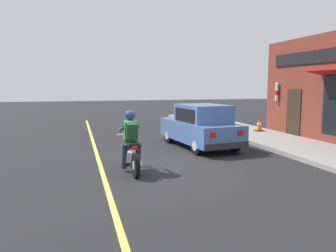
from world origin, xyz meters
TOP-DOWN VIEW (x-y plane):
  - ground_plane at (0.00, 0.00)m, footprint 80.00×80.00m
  - sidewalk_curb at (5.27, 3.00)m, footprint 2.60×22.00m
  - lane_stripe at (-1.80, 3.00)m, footprint 0.12×19.80m
  - motorcycle_with_rider at (-1.05, -0.21)m, footprint 0.56×2.02m
  - car_hatchback at (1.94, 2.43)m, footprint 2.06×3.94m
  - traffic_cone at (5.76, 4.75)m, footprint 0.36×0.36m

SIDE VIEW (x-z plane):
  - ground_plane at x=0.00m, z-range 0.00..0.00m
  - lane_stripe at x=-1.80m, z-range 0.00..0.01m
  - sidewalk_curb at x=5.27m, z-range 0.00..0.14m
  - traffic_cone at x=5.76m, z-range 0.13..0.73m
  - motorcycle_with_rider at x=-1.05m, z-range -0.13..1.49m
  - car_hatchback at x=1.94m, z-range -0.02..1.55m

